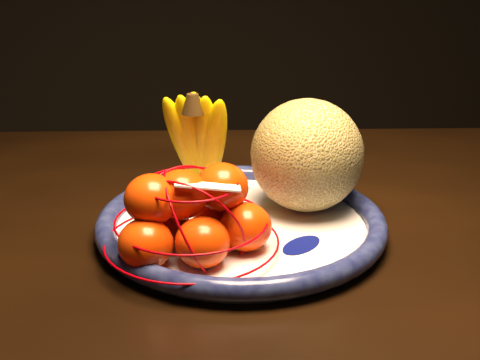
{
  "coord_description": "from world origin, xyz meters",
  "views": [
    {
      "loc": [
        -0.35,
        -0.79,
        1.17
      ],
      "look_at": [
        -0.23,
        -0.03,
        0.87
      ],
      "focal_mm": 50.0,
      "sensor_mm": 36.0,
      "label": 1
    }
  ],
  "objects": [
    {
      "name": "price_tag",
      "position": [
        -0.28,
        -0.12,
        0.9
      ],
      "size": [
        0.07,
        0.04,
        0.01
      ],
      "primitive_type": "cube",
      "rotation": [
        -0.14,
        0.1,
        -0.12
      ],
      "color": "white",
      "rests_on": "mandarin_bag"
    },
    {
      "name": "mandarin_bag",
      "position": [
        -0.3,
        -0.1,
        0.86
      ],
      "size": [
        0.22,
        0.22,
        0.13
      ],
      "rotation": [
        0.0,
        0.0,
        0.08
      ],
      "color": "#FF440C",
      "rests_on": "fruit_bowl"
    },
    {
      "name": "cantaloupe",
      "position": [
        -0.14,
        0.0,
        0.89
      ],
      "size": [
        0.15,
        0.15,
        0.15
      ],
      "primitive_type": "sphere",
      "color": "olive",
      "rests_on": "fruit_bowl"
    },
    {
      "name": "banana_bunch",
      "position": [
        -0.27,
        0.05,
        0.9
      ],
      "size": [
        0.11,
        0.11,
        0.17
      ],
      "rotation": [
        0.0,
        0.0,
        -0.32
      ],
      "color": "#EDD500",
      "rests_on": "fruit_bowl"
    },
    {
      "name": "dining_table",
      "position": [
        -0.08,
        -0.08,
        0.72
      ],
      "size": [
        1.72,
        1.16,
        0.8
      ],
      "rotation": [
        0.0,
        0.0,
        -0.13
      ],
      "color": "black",
      "rests_on": "ground"
    },
    {
      "name": "fruit_bowl",
      "position": [
        -0.23,
        -0.04,
        0.82
      ],
      "size": [
        0.36,
        0.36,
        0.03
      ],
      "rotation": [
        0.0,
        0.0,
        0.1
      ],
      "color": "white",
      "rests_on": "dining_table"
    }
  ]
}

